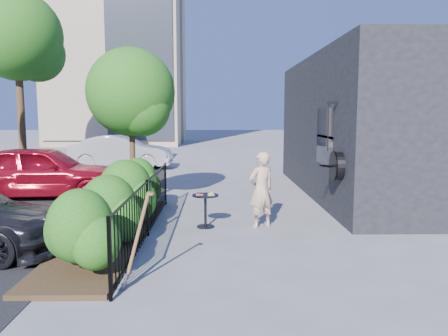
{
  "coord_description": "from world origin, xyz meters",
  "views": [
    {
      "loc": [
        -0.16,
        -8.28,
        2.33
      ],
      "look_at": [
        -0.0,
        1.0,
        1.2
      ],
      "focal_mm": 35.0,
      "sensor_mm": 36.0,
      "label": 1
    }
  ],
  "objects_px": {
    "car_red": "(43,171)",
    "car_silver": "(121,152)",
    "street_tree_far": "(18,42)",
    "shovel": "(135,246)",
    "cafe_table": "(205,205)",
    "woman": "(261,190)",
    "patio_tree": "(133,97)"
  },
  "relations": [
    {
      "from": "car_red",
      "to": "car_silver",
      "type": "distance_m",
      "value": 6.75
    },
    {
      "from": "street_tree_far",
      "to": "shovel",
      "type": "height_order",
      "value": "street_tree_far"
    },
    {
      "from": "street_tree_far",
      "to": "car_red",
      "type": "distance_m",
      "value": 12.2
    },
    {
      "from": "shovel",
      "to": "car_red",
      "type": "bearing_deg",
      "value": 120.04
    },
    {
      "from": "cafe_table",
      "to": "car_silver",
      "type": "distance_m",
      "value": 10.85
    },
    {
      "from": "cafe_table",
      "to": "woman",
      "type": "relative_size",
      "value": 0.46
    },
    {
      "from": "patio_tree",
      "to": "car_red",
      "type": "distance_m",
      "value": 3.71
    },
    {
      "from": "woman",
      "to": "car_red",
      "type": "relative_size",
      "value": 0.36
    },
    {
      "from": "street_tree_far",
      "to": "car_silver",
      "type": "distance_m",
      "value": 8.29
    },
    {
      "from": "patio_tree",
      "to": "cafe_table",
      "type": "height_order",
      "value": "patio_tree"
    },
    {
      "from": "street_tree_far",
      "to": "cafe_table",
      "type": "height_order",
      "value": "street_tree_far"
    },
    {
      "from": "street_tree_far",
      "to": "cafe_table",
      "type": "bearing_deg",
      "value": -54.42
    },
    {
      "from": "patio_tree",
      "to": "woman",
      "type": "xyz_separation_m",
      "value": [
        3.0,
        -2.14,
        -1.97
      ]
    },
    {
      "from": "cafe_table",
      "to": "shovel",
      "type": "distance_m",
      "value": 3.34
    },
    {
      "from": "car_red",
      "to": "car_silver",
      "type": "bearing_deg",
      "value": -10.58
    },
    {
      "from": "cafe_table",
      "to": "shovel",
      "type": "xyz_separation_m",
      "value": [
        -0.86,
        -3.22,
        0.12
      ]
    },
    {
      "from": "car_red",
      "to": "car_silver",
      "type": "height_order",
      "value": "car_red"
    },
    {
      "from": "patio_tree",
      "to": "car_silver",
      "type": "bearing_deg",
      "value": 104.75
    },
    {
      "from": "woman",
      "to": "patio_tree",
      "type": "bearing_deg",
      "value": -63.28
    },
    {
      "from": "shovel",
      "to": "woman",
      "type": "bearing_deg",
      "value": 57.92
    },
    {
      "from": "car_silver",
      "to": "street_tree_far",
      "type": "bearing_deg",
      "value": 60.15
    },
    {
      "from": "patio_tree",
      "to": "cafe_table",
      "type": "xyz_separation_m",
      "value": [
        1.84,
        -2.13,
        -2.29
      ]
    },
    {
      "from": "street_tree_far",
      "to": "woman",
      "type": "xyz_separation_m",
      "value": [
        10.7,
        -13.34,
        -5.13
      ]
    },
    {
      "from": "cafe_table",
      "to": "car_red",
      "type": "distance_m",
      "value": 5.8
    },
    {
      "from": "patio_tree",
      "to": "car_silver",
      "type": "xyz_separation_m",
      "value": [
        -2.1,
        7.97,
        -2.04
      ]
    },
    {
      "from": "car_red",
      "to": "cafe_table",
      "type": "bearing_deg",
      "value": -130.16
    },
    {
      "from": "patio_tree",
      "to": "street_tree_far",
      "type": "distance_m",
      "value": 13.95
    },
    {
      "from": "patio_tree",
      "to": "cafe_table",
      "type": "bearing_deg",
      "value": -49.25
    },
    {
      "from": "cafe_table",
      "to": "car_red",
      "type": "height_order",
      "value": "car_red"
    },
    {
      "from": "patio_tree",
      "to": "car_red",
      "type": "bearing_deg",
      "value": 156.04
    },
    {
      "from": "street_tree_far",
      "to": "cafe_table",
      "type": "distance_m",
      "value": 17.27
    },
    {
      "from": "street_tree_far",
      "to": "patio_tree",
      "type": "bearing_deg",
      "value": -55.49
    }
  ]
}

